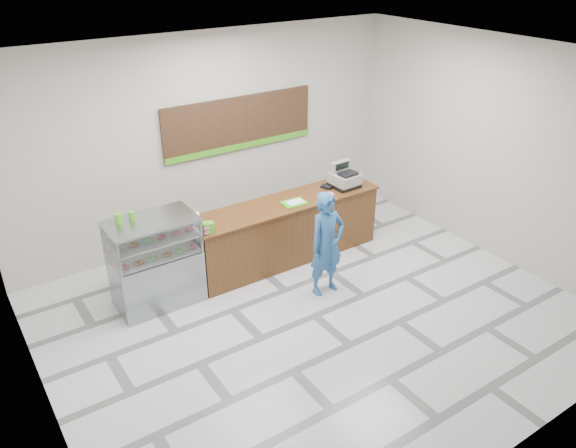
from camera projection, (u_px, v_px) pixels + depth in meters
floor at (315, 316)px, 7.89m from camera, size 7.00×7.00×0.00m
back_wall at (210, 140)px, 9.31m from camera, size 7.00×0.00×7.00m
ceiling at (322, 62)px, 6.29m from camera, size 7.00×7.00×0.00m
sales_counter at (286, 230)px, 9.07m from camera, size 3.26×0.76×1.03m
display_case at (155, 262)px, 7.90m from camera, size 1.22×0.72×1.33m
menu_board at (240, 124)px, 9.47m from camera, size 2.80×0.06×0.90m
cash_register at (344, 178)px, 9.32m from camera, size 0.45×0.47×0.41m
card_terminal at (326, 187)px, 9.30m from camera, size 0.15×0.20×0.04m
serving_tray at (294, 203)px, 8.78m from camera, size 0.40×0.30×0.02m
napkin_box at (194, 218)px, 8.19m from camera, size 0.19×0.19×0.12m
straw_cup at (195, 219)px, 8.18m from camera, size 0.07×0.07×0.11m
promo_box at (207, 228)px, 7.87m from camera, size 0.21×0.18×0.16m
donut_decal at (330, 194)px, 9.11m from camera, size 0.15×0.15×0.00m
green_cup_left at (119, 219)px, 7.48m from camera, size 0.10×0.10×0.15m
green_cup_right at (132, 216)px, 7.57m from camera, size 0.08×0.08×0.13m
customer at (327, 244)px, 8.11m from camera, size 0.58×0.39×1.59m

